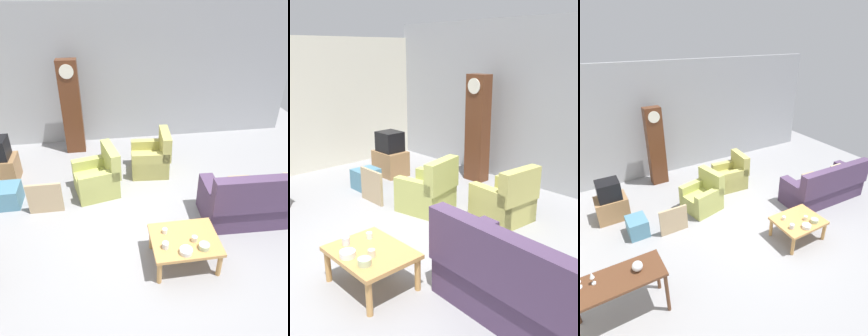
# 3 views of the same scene
# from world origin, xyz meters

# --- Properties ---
(ground_plane) EXTENTS (10.40, 10.40, 0.00)m
(ground_plane) POSITION_xyz_m (0.00, 0.00, 0.00)
(ground_plane) COLOR gray
(garage_door_wall) EXTENTS (8.40, 0.16, 3.20)m
(garage_door_wall) POSITION_xyz_m (0.00, 3.60, 1.60)
(garage_door_wall) COLOR #9EA0A5
(garage_door_wall) RESTS_ON ground_plane
(couch_floral) EXTENTS (2.13, 0.96, 1.04)m
(couch_floral) POSITION_xyz_m (2.01, 0.01, 0.35)
(couch_floral) COLOR #4C3856
(couch_floral) RESTS_ON ground_plane
(armchair_olive_near) EXTENTS (0.94, 0.91, 0.92)m
(armchair_olive_near) POSITION_xyz_m (-0.79, 1.22, 0.31)
(armchair_olive_near) COLOR tan
(armchair_olive_near) RESTS_ON ground_plane
(armchair_olive_far) EXTENTS (0.85, 0.82, 0.92)m
(armchair_olive_far) POSITION_xyz_m (0.36, 1.80, 0.31)
(armchair_olive_far) COLOR tan
(armchair_olive_far) RESTS_ON ground_plane
(coffee_table_wood) EXTENTS (0.96, 0.76, 0.45)m
(coffee_table_wood) POSITION_xyz_m (0.39, -0.73, 0.38)
(coffee_table_wood) COLOR tan
(coffee_table_wood) RESTS_ON ground_plane
(grandfather_clock) EXTENTS (0.44, 0.30, 2.15)m
(grandfather_clock) POSITION_xyz_m (-1.29, 3.02, 1.08)
(grandfather_clock) COLOR #562D19
(grandfather_clock) RESTS_ON ground_plane
(tv_stand_cabinet) EXTENTS (0.68, 0.52, 0.53)m
(tv_stand_cabinet) POSITION_xyz_m (-2.76, 1.91, 0.27)
(tv_stand_cabinet) COLOR #997047
(tv_stand_cabinet) RESTS_ON ground_plane
(tv_crt) EXTENTS (0.48, 0.44, 0.42)m
(tv_crt) POSITION_xyz_m (-2.76, 1.91, 0.74)
(tv_crt) COLOR black
(tv_crt) RESTS_ON tv_stand_cabinet
(framed_picture_leaning) EXTENTS (0.60, 0.05, 0.59)m
(framed_picture_leaning) POSITION_xyz_m (-1.73, 0.72, 0.30)
(framed_picture_leaning) COLOR tan
(framed_picture_leaning) RESTS_ON ground_plane
(storage_box_blue) EXTENTS (0.39, 0.48, 0.39)m
(storage_box_blue) POSITION_xyz_m (-2.42, 1.06, 0.19)
(storage_box_blue) COLOR teal
(storage_box_blue) RESTS_ON ground_plane
(cup_white_porcelain) EXTENTS (0.07, 0.07, 0.07)m
(cup_white_porcelain) POSITION_xyz_m (0.14, -0.57, 0.48)
(cup_white_porcelain) COLOR white
(cup_white_porcelain) RESTS_ON coffee_table_wood
(cup_blue_rimmed) EXTENTS (0.09, 0.09, 0.09)m
(cup_blue_rimmed) POSITION_xyz_m (0.08, -0.86, 0.49)
(cup_blue_rimmed) COLOR silver
(cup_blue_rimmed) RESTS_ON coffee_table_wood
(cup_cream_tall) EXTENTS (0.08, 0.08, 0.08)m
(cup_cream_tall) POSITION_xyz_m (0.51, -0.80, 0.49)
(cup_cream_tall) COLOR beige
(cup_cream_tall) RESTS_ON coffee_table_wood
(bowl_white_stacked) EXTENTS (0.17, 0.17, 0.07)m
(bowl_white_stacked) POSITION_xyz_m (0.34, -0.99, 0.48)
(bowl_white_stacked) COLOR white
(bowl_white_stacked) RESTS_ON coffee_table_wood
(bowl_shallow_green) EXTENTS (0.15, 0.15, 0.08)m
(bowl_shallow_green) POSITION_xyz_m (0.60, -0.95, 0.48)
(bowl_shallow_green) COLOR #B2C69E
(bowl_shallow_green) RESTS_ON coffee_table_wood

